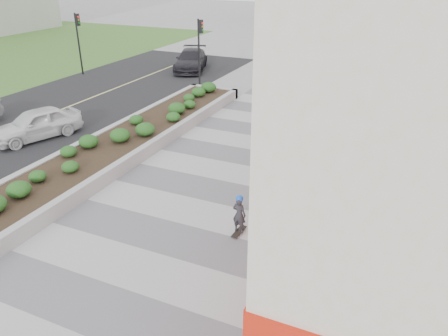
% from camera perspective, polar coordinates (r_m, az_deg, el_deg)
% --- Properties ---
extents(ground, '(160.00, 160.00, 0.00)m').
position_cam_1_polar(ground, '(11.86, -10.55, -13.76)').
color(ground, gray).
rests_on(ground, ground).
extents(walkway, '(8.00, 36.00, 0.01)m').
position_cam_1_polar(walkway, '(13.92, -3.64, -6.77)').
color(walkway, '#A8A8AD').
rests_on(walkway, ground).
extents(planter, '(3.00, 18.00, 0.90)m').
position_cam_1_polar(planter, '(19.46, -12.64, 3.76)').
color(planter, '#9E9EA0').
rests_on(planter, ground).
extents(street, '(10.00, 40.00, 0.00)m').
position_cam_1_polar(street, '(23.91, -25.30, 4.92)').
color(street, black).
rests_on(street, ground).
extents(traffic_signal_near, '(0.33, 0.28, 4.20)m').
position_cam_1_polar(traffic_signal_near, '(28.36, -3.19, 16.00)').
color(traffic_signal_near, black).
rests_on(traffic_signal_near, ground).
extents(traffic_signal_far, '(0.33, 0.28, 4.20)m').
position_cam_1_polar(traffic_signal_far, '(33.18, -18.50, 16.19)').
color(traffic_signal_far, black).
rests_on(traffic_signal_far, ground).
extents(manhole_cover, '(0.44, 0.44, 0.01)m').
position_cam_1_polar(manhole_cover, '(13.73, -1.78, -7.24)').
color(manhole_cover, '#595654').
rests_on(manhole_cover, ground).
extents(skateboarder, '(0.45, 0.73, 1.30)m').
position_cam_1_polar(skateboarder, '(12.92, 2.00, -6.06)').
color(skateboarder, beige).
rests_on(skateboarder, ground).
extents(car_white, '(2.95, 4.35, 1.38)m').
position_cam_1_polar(car_white, '(21.73, -23.31, 5.32)').
color(car_white, white).
rests_on(car_white, ground).
extents(car_dark, '(3.67, 5.47, 1.47)m').
position_cam_1_polar(car_dark, '(33.41, -4.36, 13.89)').
color(car_dark, black).
rests_on(car_dark, ground).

